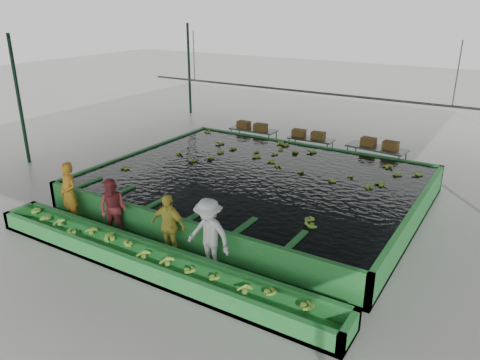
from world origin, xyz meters
The scene contains 21 objects.
ground centered at (0.00, 0.00, 0.00)m, with size 80.00×80.00×0.00m, color gray.
shed_roof centered at (0.00, 0.00, 5.00)m, with size 20.00×22.00×0.04m, color gray.
shed_posts centered at (0.00, 0.00, 2.50)m, with size 20.00×22.00×5.00m, color black, non-canonical shape.
flotation_tank centered at (0.00, 1.50, 0.45)m, with size 10.00×8.00×0.90m, color #277E33, non-canonical shape.
tank_water centered at (0.00, 1.50, 0.85)m, with size 9.70×7.70×0.00m, color black.
sorting_trough centered at (0.00, -3.60, 0.25)m, with size 10.00×1.00×0.50m, color #277E33, non-canonical shape.
cableway_rail centered at (0.00, 5.00, 3.00)m, with size 0.08×0.08×14.00m, color #59605B.
rail_hanger_left centered at (-5.00, 5.00, 4.00)m, with size 0.04×0.04×2.00m, color #59605B.
rail_hanger_right centered at (5.00, 5.00, 4.00)m, with size 0.04×0.04×2.00m, color #59605B.
worker_a centered at (-3.72, -2.80, 0.92)m, with size 0.67×0.44×1.83m, color orange.
worker_b centered at (-1.97, -2.80, 0.84)m, with size 0.82×0.63×1.68m, color #A3373D.
worker_c centered at (-0.06, -2.80, 0.84)m, with size 0.98×0.41×1.67m, color #DACD45.
worker_d centered at (1.17, -2.80, 0.91)m, with size 1.18×0.68×1.83m, color silver.
packing_table_left centered at (-2.88, 6.29, 0.46)m, with size 2.04×0.82×0.93m, color #59605B, non-canonical shape.
packing_table_mid centered at (-0.30, 6.53, 0.42)m, with size 1.83×0.73×0.83m, color #59605B, non-canonical shape.
packing_table_right centered at (2.52, 6.14, 0.50)m, with size 2.19×0.87×0.99m, color #59605B, non-canonical shape.
box_stack_left centered at (-2.91, 6.19, 0.93)m, with size 1.38×0.38×0.30m, color brown, non-canonical shape.
box_stack_mid centered at (-0.42, 6.53, 0.83)m, with size 1.37×0.38×0.29m, color brown, non-canonical shape.
box_stack_right centered at (2.59, 6.16, 1.00)m, with size 1.37×0.38×0.30m, color brown, non-canonical shape.
floating_bananas centered at (0.00, 2.30, 0.85)m, with size 8.11×5.53×0.11m, color #82B636, non-canonical shape.
trough_bananas centered at (0.00, -3.60, 0.40)m, with size 8.68×0.58×0.12m, color #82B636, non-canonical shape.
Camera 1 is at (6.95, -10.76, 6.02)m, focal length 35.00 mm.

